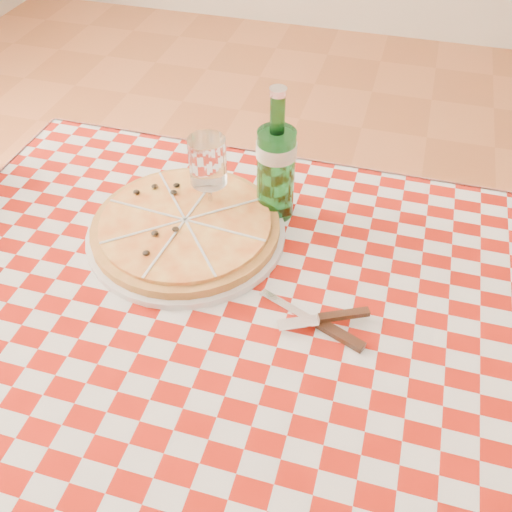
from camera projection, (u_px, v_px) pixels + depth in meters
The scene contains 6 objects.
dining_table at pixel (258, 343), 1.04m from camera, with size 1.20×0.80×0.75m.
tablecloth at pixel (258, 309), 0.97m from camera, with size 1.30×0.90×0.01m, color #971309.
pizza_plate at pixel (186, 226), 1.08m from camera, with size 0.38×0.38×0.05m, color #CD8D44, non-canonical shape.
water_bottle at pixel (276, 156), 1.05m from camera, with size 0.08×0.08×0.27m, color #186122, non-canonical shape.
wine_glass at pixel (209, 180), 1.08m from camera, with size 0.07×0.07×0.18m, color white, non-canonical shape.
cutlery at pixel (318, 320), 0.93m from camera, with size 0.22×0.18×0.02m, color silver, non-canonical shape.
Camera 1 is at (0.17, -0.61, 1.49)m, focal length 40.00 mm.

